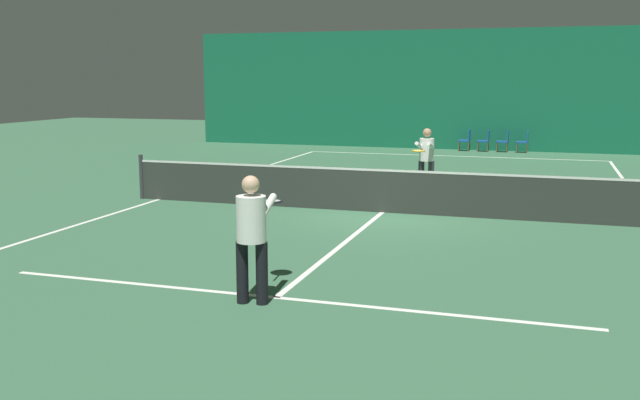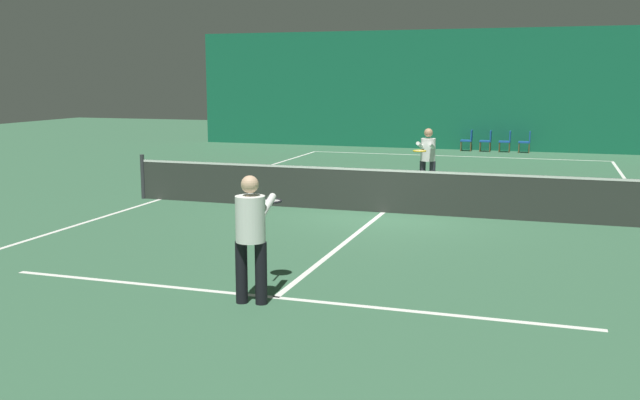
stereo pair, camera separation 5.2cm
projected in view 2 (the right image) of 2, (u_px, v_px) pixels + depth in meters
ground_plane at (383, 212)px, 15.49m from camera, size 60.00×60.00×0.00m
backdrop_curtain at (465, 90)px, 28.68m from camera, size 23.00×0.12×4.82m
court_line_baseline_far at (454, 156)px, 26.65m from camera, size 11.00×0.10×0.00m
court_line_service_far at (431, 175)px, 21.49m from camera, size 8.25×0.10×0.00m
court_line_service_near at (276, 297)px, 9.48m from camera, size 8.25×0.10×0.00m
court_line_sideline_left at (160, 199)px, 17.15m from camera, size 0.10×23.80×0.00m
court_line_centre at (383, 212)px, 15.49m from camera, size 0.10×12.80×0.00m
tennis_net at (384, 189)px, 15.40m from camera, size 12.00×0.10×1.07m
player_near at (252, 229)px, 9.12m from camera, size 0.52×1.38×1.68m
player_far at (428, 155)px, 18.11m from camera, size 0.43×1.35×1.63m
courtside_chair_0 at (468, 139)px, 28.41m from camera, size 0.44×0.44×0.84m
courtside_chair_1 at (487, 139)px, 28.19m from camera, size 0.44×0.44×0.84m
courtside_chair_2 at (507, 140)px, 27.96m from camera, size 0.44×0.44×0.84m
courtside_chair_3 at (526, 140)px, 27.73m from camera, size 0.44×0.44×0.84m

